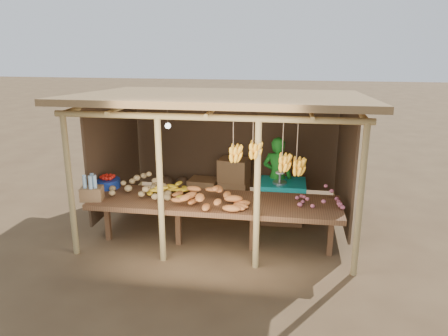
# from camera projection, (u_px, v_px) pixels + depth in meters

# --- Properties ---
(ground) EXTENTS (60.00, 60.00, 0.00)m
(ground) POSITION_uv_depth(u_px,v_px,m) (224.00, 223.00, 7.94)
(ground) COLOR brown
(ground) RESTS_ON ground
(stall_structure) EXTENTS (4.70, 3.50, 2.43)m
(stall_structure) POSITION_uv_depth(u_px,v_px,m) (228.00, 118.00, 7.46)
(stall_structure) COLOR tan
(stall_structure) RESTS_ON ground
(counter) EXTENTS (3.90, 1.05, 0.80)m
(counter) POSITION_uv_depth(u_px,v_px,m) (215.00, 204.00, 6.83)
(counter) COLOR brown
(counter) RESTS_ON ground
(potato_heap) EXTENTS (1.09, 0.72, 0.37)m
(potato_heap) POSITION_uv_depth(u_px,v_px,m) (139.00, 185.00, 6.97)
(potato_heap) COLOR #9F8352
(potato_heap) RESTS_ON counter
(sweet_potato_heap) EXTENTS (1.16, 0.71, 0.36)m
(sweet_potato_heap) POSITION_uv_depth(u_px,v_px,m) (207.00, 194.00, 6.57)
(sweet_potato_heap) COLOR #C56F32
(sweet_potato_heap) RESTS_ON counter
(onion_heap) EXTENTS (0.80, 0.60, 0.35)m
(onion_heap) POSITION_uv_depth(u_px,v_px,m) (320.00, 194.00, 6.57)
(onion_heap) COLOR #BB5B71
(onion_heap) RESTS_ON counter
(banana_pile) EXTENTS (0.69, 0.44, 0.35)m
(banana_pile) POSITION_uv_depth(u_px,v_px,m) (168.00, 185.00, 7.00)
(banana_pile) COLOR yellow
(banana_pile) RESTS_ON counter
(tomato_basin) EXTENTS (0.41, 0.41, 0.22)m
(tomato_basin) POSITION_uv_depth(u_px,v_px,m) (108.00, 182.00, 7.39)
(tomato_basin) COLOR navy
(tomato_basin) RESTS_ON counter
(bottle_box) EXTENTS (0.37, 0.32, 0.41)m
(bottle_box) POSITION_uv_depth(u_px,v_px,m) (92.00, 190.00, 6.79)
(bottle_box) COLOR brown
(bottle_box) RESTS_ON counter
(vendor) EXTENTS (0.63, 0.49, 1.52)m
(vendor) POSITION_uv_depth(u_px,v_px,m) (277.00, 177.00, 8.10)
(vendor) COLOR #1B7D20
(vendor) RESTS_ON ground
(tarp_crate) EXTENTS (0.82, 0.71, 0.98)m
(tarp_crate) POSITION_uv_depth(u_px,v_px,m) (282.00, 200.00, 7.97)
(tarp_crate) COLOR brown
(tarp_crate) RESTS_ON ground
(carton_stack) EXTENTS (1.27, 0.54, 0.91)m
(carton_stack) POSITION_uv_depth(u_px,v_px,m) (224.00, 184.00, 8.85)
(carton_stack) COLOR brown
(carton_stack) RESTS_ON ground
(burlap_sacks) EXTENTS (0.76, 0.40, 0.54)m
(burlap_sacks) POSITION_uv_depth(u_px,v_px,m) (174.00, 187.00, 9.20)
(burlap_sacks) COLOR #493421
(burlap_sacks) RESTS_ON ground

